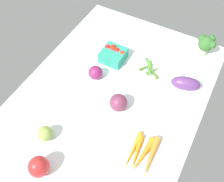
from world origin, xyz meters
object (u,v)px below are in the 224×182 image
at_px(okra_pile, 150,68).
at_px(red_onion_center, 118,103).
at_px(berry_basket, 113,54).
at_px(carrot_bunch, 142,155).
at_px(red_onion_near_basket, 95,73).
at_px(eggplant, 186,83).
at_px(heirloom_tomato_green, 45,134).
at_px(bell_pepper_red, 39,167).
at_px(broccoli_head, 206,43).

distance_m(okra_pile, red_onion_center, 0.26).
distance_m(berry_basket, okra_pile, 0.19).
relative_size(carrot_bunch, red_onion_near_basket, 2.83).
bearing_deg(carrot_bunch, eggplant, 175.40).
height_order(eggplant, red_onion_near_basket, red_onion_near_basket).
relative_size(heirloom_tomato_green, red_onion_center, 0.82).
bearing_deg(heirloom_tomato_green, eggplant, 141.27).
bearing_deg(red_onion_center, berry_basket, -147.50).
height_order(carrot_bunch, red_onion_near_basket, red_onion_near_basket).
xyz_separation_m(eggplant, bell_pepper_red, (0.60, -0.33, 0.01)).
height_order(berry_basket, red_onion_center, red_onion_center).
distance_m(broccoli_head, bell_pepper_red, 0.91).
bearing_deg(eggplant, okra_pile, 156.40).
xyz_separation_m(carrot_bunch, red_onion_center, (-0.15, -0.18, 0.02)).
bearing_deg(red_onion_center, carrot_bunch, 50.09).
distance_m(carrot_bunch, red_onion_center, 0.23).
distance_m(eggplant, heirloom_tomato_green, 0.62).
bearing_deg(broccoli_head, heirloom_tomato_green, -28.55).
bearing_deg(carrot_bunch, berry_basket, -139.55).
height_order(eggplant, heirloom_tomato_green, same).
bearing_deg(carrot_bunch, heirloom_tomato_green, -73.77).
bearing_deg(bell_pepper_red, heirloom_tomato_green, -151.27).
relative_size(broccoli_head, red_onion_near_basket, 1.63).
distance_m(eggplant, okra_pile, 0.18).
xyz_separation_m(okra_pile, red_onion_near_basket, (0.16, -0.20, 0.02)).
bearing_deg(red_onion_near_basket, berry_basket, 173.54).
distance_m(eggplant, berry_basket, 0.36).
xyz_separation_m(eggplant, broccoli_head, (-0.25, 0.01, 0.04)).
bearing_deg(heirloom_tomato_green, carrot_bunch, 106.23).
bearing_deg(broccoli_head, bell_pepper_red, -21.51).
distance_m(berry_basket, carrot_bunch, 0.51).
xyz_separation_m(okra_pile, red_onion_center, (0.26, -0.03, 0.03)).
distance_m(bell_pepper_red, red_onion_center, 0.39).
distance_m(red_onion_near_basket, bell_pepper_red, 0.47).
relative_size(berry_basket, carrot_bunch, 0.61).
height_order(red_onion_near_basket, red_onion_center, red_onion_center).
bearing_deg(red_onion_center, bell_pepper_red, -17.53).
relative_size(broccoli_head, bell_pepper_red, 1.21).
distance_m(carrot_bunch, broccoli_head, 0.63).
height_order(broccoli_head, red_onion_near_basket, broccoli_head).
height_order(okra_pile, carrot_bunch, carrot_bunch).
height_order(berry_basket, carrot_bunch, berry_basket).
distance_m(eggplant, red_onion_center, 0.31).
xyz_separation_m(berry_basket, heirloom_tomato_green, (0.49, -0.03, 0.00)).
bearing_deg(red_onion_near_basket, red_onion_center, 59.83).
xyz_separation_m(berry_basket, red_onion_near_basket, (0.14, -0.02, 0.00)).
bearing_deg(heirloom_tomato_green, bell_pepper_red, 28.73).
height_order(berry_basket, okra_pile, berry_basket).
xyz_separation_m(carrot_bunch, bell_pepper_red, (0.22, -0.29, 0.03)).
bearing_deg(heirloom_tomato_green, berry_basket, 176.57).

